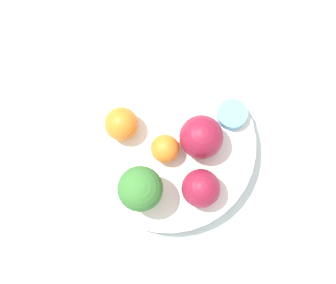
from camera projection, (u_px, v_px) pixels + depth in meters
ground_plane at (168, 150)px, 0.75m from camera, size 6.00×6.00×0.00m
table_surface at (168, 149)px, 0.74m from camera, size 1.20×1.20×0.02m
bowl at (168, 146)px, 0.71m from camera, size 0.26×0.26×0.03m
broccoli at (140, 189)px, 0.64m from camera, size 0.06×0.06×0.08m
apple_red at (201, 188)px, 0.65m from camera, size 0.06×0.06×0.06m
apple_green at (201, 137)px, 0.67m from camera, size 0.06×0.06×0.06m
orange_front at (162, 148)px, 0.67m from camera, size 0.04×0.04×0.04m
orange_back at (121, 125)px, 0.68m from camera, size 0.05×0.05×0.05m
small_cup at (232, 114)px, 0.70m from camera, size 0.04×0.04×0.02m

